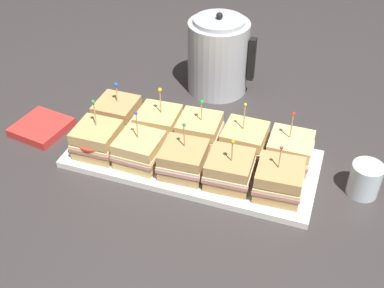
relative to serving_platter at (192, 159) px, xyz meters
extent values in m
plane|color=#383333|center=(0.00, 0.00, -0.01)|extent=(6.00, 6.00, 0.00)
cube|color=white|center=(0.00, 0.00, 0.00)|extent=(0.65, 0.28, 0.01)
cube|color=white|center=(0.00, 0.00, 0.01)|extent=(0.65, 0.28, 0.01)
cube|color=tan|center=(-0.24, -0.06, 0.02)|extent=(0.11, 0.11, 0.03)
cube|color=tan|center=(-0.24, -0.06, 0.04)|extent=(0.11, 0.11, 0.01)
cube|color=beige|center=(-0.24, -0.06, 0.05)|extent=(0.11, 0.11, 0.01)
cylinder|color=red|center=(-0.24, -0.08, 0.06)|extent=(0.08, 0.08, 0.00)
cube|color=tan|center=(-0.24, -0.06, 0.07)|extent=(0.11, 0.11, 0.03)
cylinder|color=tan|center=(-0.24, -0.05, 0.12)|extent=(0.00, 0.01, 0.08)
sphere|color=green|center=(-0.24, -0.05, 0.16)|extent=(0.01, 0.01, 0.01)
cube|color=tan|center=(-0.12, -0.06, 0.02)|extent=(0.11, 0.11, 0.03)
cube|color=tan|center=(-0.12, -0.06, 0.04)|extent=(0.12, 0.12, 0.01)
cube|color=beige|center=(-0.12, -0.06, 0.05)|extent=(0.11, 0.11, 0.01)
cube|color=#E0B771|center=(-0.12, -0.06, 0.07)|extent=(0.11, 0.11, 0.03)
cylinder|color=tan|center=(-0.12, -0.06, 0.12)|extent=(0.00, 0.00, 0.09)
sphere|color=blue|center=(-0.12, -0.06, 0.16)|extent=(0.01, 0.01, 0.01)
cube|color=tan|center=(0.00, -0.06, 0.02)|extent=(0.11, 0.11, 0.03)
cube|color=tan|center=(0.00, -0.06, 0.04)|extent=(0.12, 0.12, 0.01)
cube|color=beige|center=(0.00, -0.06, 0.05)|extent=(0.12, 0.12, 0.01)
cube|color=tan|center=(0.00, -0.06, 0.07)|extent=(0.11, 0.11, 0.03)
cylinder|color=tan|center=(0.00, -0.06, 0.11)|extent=(0.00, 0.01, 0.08)
sphere|color=green|center=(0.00, -0.06, 0.15)|extent=(0.01, 0.01, 0.01)
cube|color=tan|center=(0.12, -0.06, 0.02)|extent=(0.11, 0.11, 0.03)
cube|color=tan|center=(0.12, -0.06, 0.04)|extent=(0.12, 0.12, 0.01)
cube|color=beige|center=(0.12, -0.06, 0.05)|extent=(0.11, 0.11, 0.01)
cube|color=tan|center=(0.12, -0.06, 0.07)|extent=(0.11, 0.11, 0.03)
cylinder|color=tan|center=(0.12, -0.07, 0.11)|extent=(0.00, 0.01, 0.07)
sphere|color=orange|center=(0.12, -0.07, 0.14)|extent=(0.01, 0.01, 0.01)
cube|color=tan|center=(0.24, -0.06, 0.02)|extent=(0.11, 0.11, 0.03)
cube|color=tan|center=(0.24, -0.06, 0.04)|extent=(0.12, 0.12, 0.01)
cube|color=beige|center=(0.24, -0.06, 0.05)|extent=(0.12, 0.12, 0.01)
cylinder|color=red|center=(0.24, -0.08, 0.06)|extent=(0.06, 0.06, 0.00)
cube|color=tan|center=(0.24, -0.06, 0.07)|extent=(0.11, 0.11, 0.03)
cylinder|color=tan|center=(0.23, -0.06, 0.11)|extent=(0.00, 0.01, 0.07)
sphere|color=red|center=(0.23, -0.06, 0.15)|extent=(0.01, 0.01, 0.01)
cube|color=tan|center=(-0.24, 0.06, 0.02)|extent=(0.11, 0.11, 0.03)
cube|color=tan|center=(-0.24, 0.06, 0.04)|extent=(0.11, 0.11, 0.01)
cube|color=beige|center=(-0.24, 0.06, 0.05)|extent=(0.11, 0.11, 0.01)
cylinder|color=red|center=(-0.24, 0.04, 0.06)|extent=(0.08, 0.08, 0.00)
cube|color=tan|center=(-0.24, 0.06, 0.07)|extent=(0.11, 0.11, 0.03)
cylinder|color=tan|center=(-0.24, 0.07, 0.11)|extent=(0.00, 0.01, 0.07)
sphere|color=blue|center=(-0.24, 0.07, 0.14)|extent=(0.01, 0.01, 0.01)
cube|color=tan|center=(-0.12, 0.06, 0.02)|extent=(0.11, 0.11, 0.03)
cube|color=tan|center=(-0.12, 0.06, 0.04)|extent=(0.12, 0.12, 0.01)
cube|color=beige|center=(-0.12, 0.06, 0.05)|extent=(0.11, 0.11, 0.01)
cube|color=#E0B771|center=(-0.12, 0.06, 0.07)|extent=(0.11, 0.11, 0.03)
cylinder|color=tan|center=(-0.11, 0.06, 0.12)|extent=(0.00, 0.01, 0.08)
sphere|color=yellow|center=(-0.11, 0.06, 0.16)|extent=(0.01, 0.01, 0.01)
cube|color=tan|center=(0.00, 0.06, 0.02)|extent=(0.11, 0.11, 0.03)
cube|color=tan|center=(0.00, 0.06, 0.04)|extent=(0.12, 0.12, 0.01)
cube|color=beige|center=(0.00, 0.06, 0.05)|extent=(0.12, 0.12, 0.01)
cylinder|color=red|center=(0.00, 0.04, 0.06)|extent=(0.08, 0.08, 0.00)
cube|color=#E0B771|center=(0.00, 0.06, 0.07)|extent=(0.11, 0.11, 0.03)
cylinder|color=tan|center=(0.01, 0.06, 0.11)|extent=(0.00, 0.01, 0.07)
sphere|color=green|center=(0.01, 0.06, 0.15)|extent=(0.01, 0.01, 0.01)
cube|color=tan|center=(0.12, 0.06, 0.02)|extent=(0.11, 0.11, 0.03)
cube|color=tan|center=(0.12, 0.06, 0.04)|extent=(0.11, 0.11, 0.01)
cube|color=beige|center=(0.12, 0.06, 0.05)|extent=(0.11, 0.11, 0.01)
cylinder|color=red|center=(0.12, 0.04, 0.06)|extent=(0.06, 0.06, 0.00)
cube|color=#E0B771|center=(0.12, 0.06, 0.07)|extent=(0.11, 0.11, 0.03)
cylinder|color=tan|center=(0.12, 0.06, 0.12)|extent=(0.00, 0.00, 0.09)
sphere|color=yellow|center=(0.12, 0.06, 0.16)|extent=(0.01, 0.01, 0.01)
cube|color=#DBB77A|center=(0.24, 0.06, 0.02)|extent=(0.11, 0.11, 0.03)
cube|color=tan|center=(0.24, 0.06, 0.04)|extent=(0.11, 0.11, 0.01)
cube|color=beige|center=(0.24, 0.06, 0.05)|extent=(0.11, 0.11, 0.01)
cylinder|color=red|center=(0.24, 0.04, 0.06)|extent=(0.08, 0.08, 0.00)
cube|color=#E8C281|center=(0.24, 0.06, 0.07)|extent=(0.11, 0.11, 0.03)
cylinder|color=tan|center=(0.24, 0.06, 0.12)|extent=(0.00, 0.01, 0.08)
sphere|color=red|center=(0.24, 0.06, 0.16)|extent=(0.01, 0.01, 0.01)
cylinder|color=#B7BABF|center=(-0.04, 0.37, 0.10)|extent=(0.19, 0.19, 0.23)
cylinder|color=#B7BABF|center=(-0.04, 0.37, 0.22)|extent=(0.15, 0.15, 0.01)
sphere|color=black|center=(-0.04, 0.37, 0.24)|extent=(0.02, 0.02, 0.02)
cube|color=black|center=(0.06, 0.37, 0.12)|extent=(0.02, 0.02, 0.14)
cylinder|color=silver|center=(0.43, 0.03, 0.03)|extent=(0.08, 0.08, 0.09)
cube|color=red|center=(-0.45, -0.01, 0.00)|extent=(0.16, 0.16, 0.02)
camera|label=1|loc=(0.32, -0.91, 0.82)|focal=45.00mm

